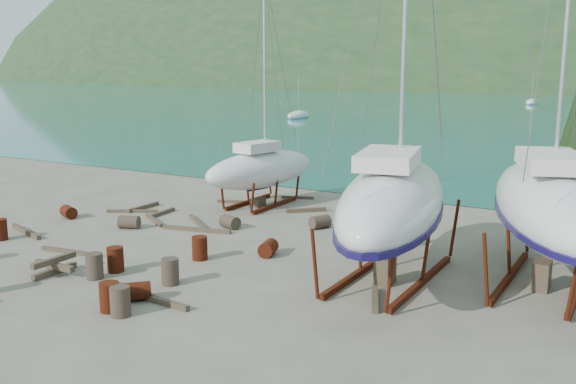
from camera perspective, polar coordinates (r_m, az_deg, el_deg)
The scene contains 38 objects.
ground at distance 22.83m, azimuth -6.95°, elevation -7.02°, with size 600.00×600.00×0.00m, color #615D4D.
far_house_left at distance 219.82m, azimuth 10.84°, elevation 9.86°, with size 6.60×5.60×5.60m.
far_house_center at distance 209.92m, azimuth 21.32°, elevation 9.26°, with size 6.60×5.60×5.60m.
moored_boat_left at distance 88.75m, azimuth 0.93°, elevation 6.81°, with size 2.00×5.00×6.05m.
moored_boat_far at distance 129.17m, azimuth 20.84°, elevation 7.45°, with size 2.00×5.00×6.05m.
large_sailboat_near at distance 21.39m, azimuth 9.30°, elevation -0.76°, with size 5.41×11.16×16.91m.
large_sailboat_far at distance 22.22m, azimuth 22.24°, elevation -0.96°, with size 6.38×11.03×16.78m.
small_sailboat_shore at distance 32.79m, azimuth -2.39°, elevation 2.11°, with size 3.75×7.68×11.78m.
worker at distance 24.94m, azimuth 8.60°, elevation -3.23°, with size 0.69×0.45×1.89m, color navy.
drum_2 at distance 32.07m, azimuth -18.92°, elevation -1.70°, with size 0.58×0.58×0.88m, color #5D1B10.
drum_5 at distance 19.29m, azimuth -14.69°, elevation -9.38°, with size 0.58×0.58×0.88m, color #2D2823.
drum_6 at distance 24.42m, azimuth -1.77°, elevation -5.02°, with size 0.58×0.58×0.88m, color #5D1B10.
drum_7 at distance 19.72m, azimuth -15.59°, elevation -8.97°, with size 0.58×0.58×0.88m, color #5D1B10.
drum_8 at distance 29.09m, azimuth -24.22°, elevation -3.06°, with size 0.58×0.58×0.88m, color #5D1B10.
drum_9 at distance 28.53m, azimuth -5.18°, elevation -2.68°, with size 0.58×0.58×0.88m, color #2D2823.
drum_10 at distance 23.31m, azimuth -15.09°, elevation -5.81°, with size 0.58×0.58×0.88m, color #5D1B10.
drum_11 at distance 28.48m, azimuth 2.86°, elevation -2.67°, with size 0.58×0.58×0.88m, color #2D2823.
drum_12 at distance 20.43m, azimuth -13.35°, elevation -8.59°, with size 0.58×0.58×0.88m, color #5D1B10.
drum_14 at distance 24.10m, azimuth -7.85°, elevation -4.96°, with size 0.58×0.58×0.88m, color #5D1B10.
drum_15 at distance 29.27m, azimuth -13.93°, elevation -2.61°, with size 0.58×0.58×0.88m, color #2D2823.
drum_16 at distance 22.76m, azimuth -16.83°, elevation -6.32°, with size 0.58×0.58×0.88m, color #2D2823.
drum_17 at distance 21.60m, azimuth -10.43°, elevation -6.96°, with size 0.58×0.58×0.88m, color #2D2823.
timber_0 at distance 34.84m, azimuth 0.44°, elevation -0.47°, with size 0.14×2.28×0.14m, color brown.
timber_1 at distance 20.02m, azimuth 7.74°, elevation -9.39°, with size 0.19×2.00×0.19m, color brown.
timber_2 at distance 33.13m, azimuth -12.75°, elevation -1.32°, with size 0.19×2.21×0.19m, color brown.
timber_3 at distance 26.12m, azimuth -18.81°, elevation -5.04°, with size 0.15×2.74×0.15m, color brown.
timber_4 at distance 31.73m, azimuth -11.08°, elevation -1.81°, with size 0.17×1.77×0.17m, color brown.
timber_5 at distance 21.03m, azimuth -13.32°, elevation -8.61°, with size 0.16×2.51×0.16m, color brown.
timber_6 at distance 31.65m, azimuth 1.63°, elevation -1.62°, with size 0.19×2.03×0.19m, color brown.
timber_7 at distance 19.93m, azimuth -10.88°, elevation -9.61°, with size 0.17×1.86×0.17m, color brown.
timber_9 at distance 33.71m, azimuth -4.20°, elevation -0.89°, with size 0.15×2.51×0.15m, color brown.
timber_10 at distance 28.26m, azimuth -8.11°, elevation -3.32°, with size 0.16×3.16×0.16m, color brown.
timber_11 at distance 29.58m, azimuth -8.05°, elevation -2.67°, with size 0.15×2.79×0.15m, color brown.
timber_14 at distance 29.83m, azimuth -22.26°, elevation -3.26°, with size 0.18×2.86×0.18m, color brown.
timber_15 at distance 32.43m, azimuth -13.67°, elevation -1.66°, with size 0.15×2.51×0.15m, color brown.
timber_17 at distance 30.30m, azimuth -11.84°, elevation -2.46°, with size 0.16×2.39×0.16m, color brown.
timber_pile_fore at distance 23.71m, azimuth -20.06°, elevation -6.18°, with size 1.80×1.80×0.60m.
timber_pile_aft at distance 26.22m, azimuth 6.27°, elevation -3.92°, with size 1.80×1.80×0.60m.
Camera 1 is at (13.18, -17.24, 7.08)m, focal length 40.00 mm.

